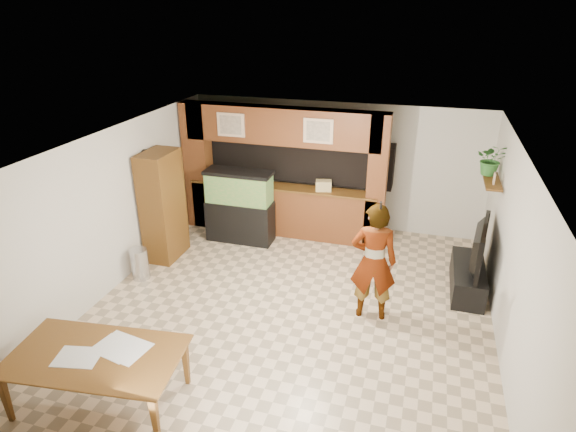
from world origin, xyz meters
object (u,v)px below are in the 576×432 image
(television, at_px, (473,245))
(person, at_px, (373,262))
(dining_table, at_px, (98,381))
(pantry_cabinet, at_px, (163,206))
(aquarium, at_px, (240,207))

(television, height_order, person, person)
(television, height_order, dining_table, television)
(person, xyz_separation_m, dining_table, (-2.82, -2.68, -0.58))
(pantry_cabinet, height_order, person, pantry_cabinet)
(person, bearing_deg, dining_table, 37.36)
(television, relative_size, person, 0.71)
(pantry_cabinet, bearing_deg, person, -12.14)
(pantry_cabinet, relative_size, dining_table, 1.02)
(aquarium, relative_size, person, 0.78)
(aquarium, distance_m, dining_table, 4.53)
(television, bearing_deg, dining_table, 139.93)
(aquarium, distance_m, person, 3.37)
(dining_table, bearing_deg, aquarium, 83.42)
(pantry_cabinet, relative_size, television, 1.53)
(person, relative_size, dining_table, 0.94)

